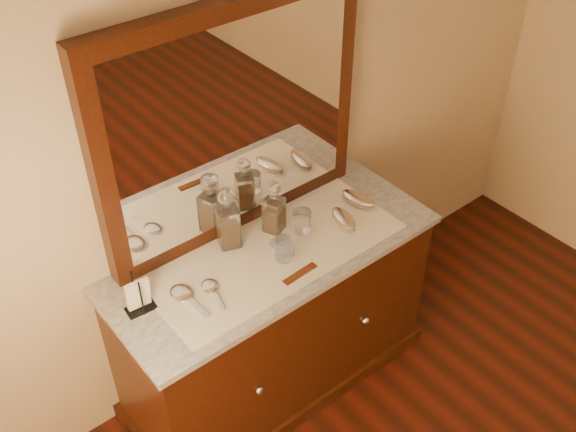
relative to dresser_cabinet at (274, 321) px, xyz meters
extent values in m
plane|color=tan|center=(0.00, 0.29, 0.99)|extent=(4.50, 4.50, 0.00)
cube|color=black|center=(0.00, 0.00, 0.00)|extent=(1.40, 0.55, 0.82)
cube|color=black|center=(0.00, 0.00, -0.37)|extent=(1.46, 0.59, 0.08)
sphere|color=silver|center=(-0.30, -0.28, 0.04)|extent=(0.04, 0.04, 0.04)
sphere|color=silver|center=(0.30, -0.28, 0.04)|extent=(0.04, 0.04, 0.04)
cube|color=silver|center=(0.00, 0.00, 0.42)|extent=(1.44, 0.59, 0.03)
cube|color=black|center=(0.00, 0.25, 0.94)|extent=(1.20, 0.08, 1.00)
cube|color=white|center=(0.00, 0.21, 0.94)|extent=(1.06, 0.01, 0.86)
cube|color=silver|center=(0.00, -0.02, 0.44)|extent=(1.10, 0.45, 0.00)
cylinder|color=white|center=(0.03, 0.00, 0.45)|extent=(0.09, 0.09, 0.01)
cube|color=brown|center=(-0.01, -0.18, 0.45)|extent=(0.16, 0.04, 0.01)
cube|color=black|center=(-0.59, 0.06, 0.44)|extent=(0.12, 0.08, 0.01)
cylinder|color=black|center=(-0.60, 0.02, 0.52)|extent=(0.01, 0.01, 0.17)
cylinder|color=black|center=(-0.59, 0.09, 0.52)|extent=(0.01, 0.01, 0.17)
cube|color=white|center=(-0.59, 0.06, 0.52)|extent=(0.09, 0.05, 0.14)
cube|color=brown|center=(-0.12, 0.15, 0.51)|extent=(0.09, 0.09, 0.13)
cube|color=white|center=(-0.12, 0.15, 0.54)|extent=(0.11, 0.11, 0.18)
cylinder|color=white|center=(-0.12, 0.15, 0.64)|extent=(0.05, 0.05, 0.03)
sphere|color=white|center=(-0.12, 0.15, 0.70)|extent=(0.09, 0.09, 0.07)
cube|color=brown|center=(0.08, 0.10, 0.50)|extent=(0.08, 0.08, 0.11)
cube|color=white|center=(0.08, 0.10, 0.53)|extent=(0.10, 0.10, 0.16)
cylinder|color=white|center=(0.08, 0.10, 0.62)|extent=(0.04, 0.04, 0.03)
sphere|color=white|center=(0.08, 0.10, 0.67)|extent=(0.08, 0.08, 0.06)
ellipsoid|color=#8B6D55|center=(0.34, -0.06, 0.46)|extent=(0.11, 0.18, 0.02)
ellipsoid|color=silver|center=(0.34, -0.06, 0.48)|extent=(0.11, 0.18, 0.02)
ellipsoid|color=#8B6D55|center=(0.49, 0.00, 0.46)|extent=(0.11, 0.18, 0.03)
ellipsoid|color=silver|center=(0.49, 0.00, 0.48)|extent=(0.11, 0.18, 0.03)
ellipsoid|color=silver|center=(-0.43, 0.02, 0.45)|extent=(0.09, 0.11, 0.02)
cube|color=silver|center=(-0.43, -0.08, 0.45)|extent=(0.03, 0.14, 0.01)
ellipsoid|color=silver|center=(-0.33, -0.02, 0.45)|extent=(0.09, 0.10, 0.02)
cube|color=silver|center=(-0.35, -0.10, 0.45)|extent=(0.05, 0.12, 0.01)
cylinder|color=white|center=(0.01, -0.07, 0.49)|extent=(0.08, 0.08, 0.09)
cylinder|color=white|center=(0.18, 0.03, 0.49)|extent=(0.08, 0.08, 0.09)
camera|label=1|loc=(-1.24, -1.64, 2.31)|focal=41.43mm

